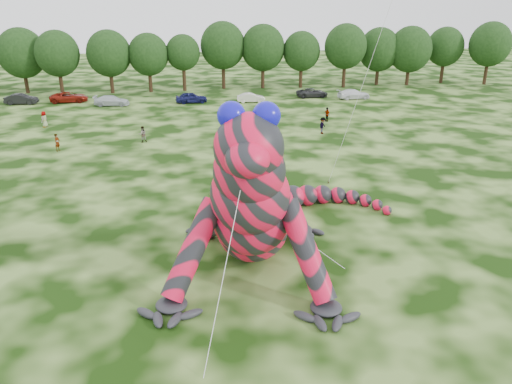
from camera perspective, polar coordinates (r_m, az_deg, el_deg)
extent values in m
plane|color=#16330A|center=(27.23, -9.73, -9.20)|extent=(240.00, 240.00, 0.00)
cylinder|color=silver|center=(37.16, 12.07, 11.85)|extent=(0.02, 0.02, 16.41)
cylinder|color=#382314|center=(39.88, 8.26, 1.15)|extent=(0.08, 0.08, 0.24)
imported|color=black|center=(77.37, -25.25, 9.58)|extent=(4.45, 1.80, 1.44)
imported|color=maroon|center=(76.36, -20.57, 10.12)|extent=(5.35, 2.78, 1.44)
imported|color=silver|center=(72.03, -16.18, 10.00)|extent=(4.87, 2.29, 1.37)
imported|color=#15184D|center=(71.72, -7.40, 10.65)|extent=(4.56, 2.22, 1.50)
imported|color=silver|center=(71.66, -0.58, 10.73)|extent=(3.93, 1.45, 1.29)
imported|color=#2A2A2C|center=(75.96, 6.45, 11.20)|extent=(4.82, 2.48, 1.30)
imported|color=white|center=(75.49, 11.10, 10.92)|extent=(5.03, 2.55, 1.40)
imported|color=gray|center=(46.21, -2.65, 5.05)|extent=(1.32, 1.49, 1.63)
imported|color=gray|center=(52.24, -12.84, 6.46)|extent=(0.95, 0.84, 1.65)
imported|color=gray|center=(51.53, -21.76, 5.28)|extent=(0.62, 0.72, 1.68)
imported|color=gray|center=(60.61, 8.11, 8.78)|extent=(0.72, 1.06, 1.68)
imported|color=gray|center=(54.76, 7.63, 7.54)|extent=(1.25, 1.32, 1.79)
imported|color=gray|center=(62.09, -23.03, 7.67)|extent=(0.82, 1.01, 1.80)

